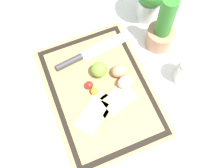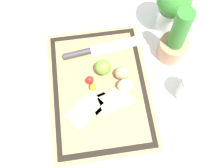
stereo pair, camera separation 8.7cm
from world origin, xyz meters
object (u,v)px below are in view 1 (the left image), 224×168
knife (82,56)px  herb_pot (162,30)px  pizza_slice_far (117,100)px  sauce_jar (186,72)px  pizza_slice_near (94,113)px  lime (99,69)px  cherry_tomato_red (89,85)px  egg_brown (119,71)px  cherry_tomato_yellow (94,92)px  egg_pink (125,82)px

knife → herb_pot: 0.29m
pizza_slice_far → sauce_jar: size_ratio=1.40×
herb_pot → pizza_slice_near: bearing=-62.2°
lime → cherry_tomato_red: size_ratio=2.00×
pizza_slice_near → sauce_jar: (-0.01, 0.34, 0.03)m
herb_pot → sauce_jar: size_ratio=2.18×
egg_brown → sauce_jar: size_ratio=0.50×
cherry_tomato_yellow → lime: bearing=146.2°
pizza_slice_near → egg_brown: 0.17m
cherry_tomato_red → herb_pot: size_ratio=0.12×
herb_pot → knife: bearing=-98.4°
pizza_slice_near → herb_pot: bearing=117.8°
pizza_slice_near → knife: size_ratio=0.55×
knife → cherry_tomato_red: 0.12m
pizza_slice_near → sauce_jar: sauce_jar is taller
sauce_jar → cherry_tomato_red: bearing=-105.2°
lime → pizza_slice_far: bearing=7.2°
lime → pizza_slice_near: bearing=-28.0°
pizza_slice_near → egg_brown: bearing=127.5°
pizza_slice_far → knife: size_ratio=0.49×
lime → cherry_tomato_red: lime is taller
lime → cherry_tomato_red: (0.04, -0.05, -0.01)m
pizza_slice_far → lime: 0.12m
pizza_slice_near → herb_pot: 0.37m
pizza_slice_far → egg_pink: size_ratio=2.79×
pizza_slice_near → egg_pink: size_ratio=3.13×
herb_pot → cherry_tomato_red: bearing=-76.1°
pizza_slice_near → egg_pink: bearing=111.8°
knife → egg_pink: (0.16, 0.10, 0.02)m
cherry_tomato_red → herb_pot: 0.32m
pizza_slice_far → herb_pot: herb_pot is taller
knife → cherry_tomato_yellow: cherry_tomato_yellow is taller
cherry_tomato_yellow → herb_pot: size_ratio=0.11×
pizza_slice_far → cherry_tomato_red: cherry_tomato_red is taller
egg_pink → cherry_tomato_yellow: (-0.01, -0.11, -0.01)m
knife → egg_brown: size_ratio=5.70×
pizza_slice_far → sauce_jar: bearing=89.2°
knife → cherry_tomato_red: cherry_tomato_red is taller
knife → herb_pot: herb_pot is taller
lime → knife: bearing=-158.0°
pizza_slice_far → sauce_jar: (0.00, 0.25, 0.02)m
cherry_tomato_yellow → pizza_slice_near: bearing=-22.0°
egg_brown → sauce_jar: (0.09, 0.20, 0.01)m
egg_brown → knife: bearing=-139.1°
cherry_tomato_red → herb_pot: bearing=103.9°
pizza_slice_far → herb_pot: bearing=123.6°
cherry_tomato_yellow → sauce_jar: sauce_jar is taller
pizza_slice_near → herb_pot: herb_pot is taller
herb_pot → cherry_tomato_yellow: bearing=-70.8°
lime → egg_pink: bearing=40.0°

